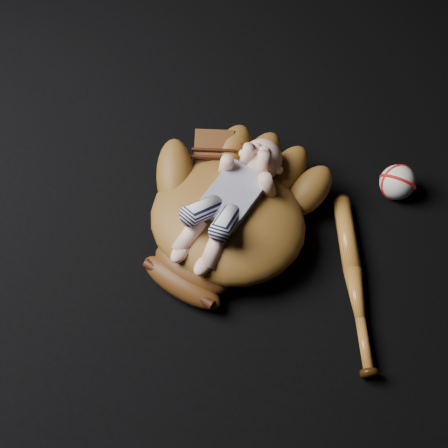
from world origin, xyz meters
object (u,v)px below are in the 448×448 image
object	(u,v)px
baseball_bat	(354,281)
newborn_baby	(227,202)
baseball_glove	(228,215)
baseball	(398,182)

from	to	relation	value
baseball_bat	newborn_baby	bearing A→B (deg)	173.55
baseball_glove	baseball	world-z (taller)	baseball_glove
baseball	baseball_glove	bearing A→B (deg)	-144.52
baseball_glove	newborn_baby	distance (m)	0.05
baseball_bat	baseball	distance (m)	0.28
newborn_baby	baseball	world-z (taller)	newborn_baby
newborn_baby	baseball	bearing A→B (deg)	48.81
baseball_bat	baseball	size ratio (longest dim) A/B	5.12
newborn_baby	baseball_bat	bearing A→B (deg)	6.58
baseball_glove	baseball	distance (m)	0.41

